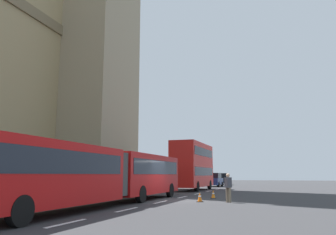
{
  "coord_description": "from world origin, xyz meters",
  "views": [
    {
      "loc": [
        -20.56,
        -6.98,
        1.62
      ],
      "look_at": [
        8.35,
        2.94,
        6.94
      ],
      "focal_mm": 35.15,
      "sensor_mm": 36.0,
      "label": 1
    }
  ],
  "objects_px": {
    "articulated_bus": "(106,172)",
    "pedestrian_near_cones": "(228,187)",
    "sedan_lead": "(214,180)",
    "traffic_cone_middle": "(213,194)",
    "traffic_cone_west": "(200,197)",
    "double_decker_bus": "(193,164)",
    "sedan_trailing": "(223,179)"
  },
  "relations": [
    {
      "from": "articulated_bus",
      "to": "traffic_cone_middle",
      "type": "relative_size",
      "value": 31.09
    },
    {
      "from": "articulated_bus",
      "to": "double_decker_bus",
      "type": "relative_size",
      "value": 1.97
    },
    {
      "from": "sedan_lead",
      "to": "traffic_cone_middle",
      "type": "height_order",
      "value": "sedan_lead"
    },
    {
      "from": "articulated_bus",
      "to": "pedestrian_near_cones",
      "type": "distance_m",
      "value": 7.26
    },
    {
      "from": "sedan_lead",
      "to": "pedestrian_near_cones",
      "type": "xyz_separation_m",
      "value": [
        -25.42,
        -5.8,
        -0.0
      ]
    },
    {
      "from": "traffic_cone_west",
      "to": "sedan_lead",
      "type": "bearing_deg",
      "value": 9.1
    },
    {
      "from": "double_decker_bus",
      "to": "pedestrian_near_cones",
      "type": "height_order",
      "value": "double_decker_bus"
    },
    {
      "from": "traffic_cone_middle",
      "to": "pedestrian_near_cones",
      "type": "bearing_deg",
      "value": -154.14
    },
    {
      "from": "traffic_cone_middle",
      "to": "articulated_bus",
      "type": "bearing_deg",
      "value": 149.43
    },
    {
      "from": "articulated_bus",
      "to": "traffic_cone_west",
      "type": "distance_m",
      "value": 5.98
    },
    {
      "from": "traffic_cone_west",
      "to": "double_decker_bus",
      "type": "bearing_deg",
      "value": 16.1
    },
    {
      "from": "pedestrian_near_cones",
      "to": "sedan_lead",
      "type": "bearing_deg",
      "value": 12.86
    },
    {
      "from": "traffic_cone_middle",
      "to": "sedan_lead",
      "type": "bearing_deg",
      "value": 10.83
    },
    {
      "from": "double_decker_bus",
      "to": "traffic_cone_middle",
      "type": "xyz_separation_m",
      "value": [
        -11.16,
        -4.34,
        -2.43
      ]
    },
    {
      "from": "articulated_bus",
      "to": "pedestrian_near_cones",
      "type": "relative_size",
      "value": 10.67
    },
    {
      "from": "sedan_lead",
      "to": "double_decker_bus",
      "type": "bearing_deg",
      "value": 179.52
    },
    {
      "from": "double_decker_bus",
      "to": "traffic_cone_middle",
      "type": "distance_m",
      "value": 12.22
    },
    {
      "from": "pedestrian_near_cones",
      "to": "double_decker_bus",
      "type": "bearing_deg",
      "value": 22.32
    },
    {
      "from": "traffic_cone_west",
      "to": "pedestrian_near_cones",
      "type": "distance_m",
      "value": 1.83
    },
    {
      "from": "double_decker_bus",
      "to": "traffic_cone_middle",
      "type": "bearing_deg",
      "value": -158.73
    },
    {
      "from": "articulated_bus",
      "to": "sedan_trailing",
      "type": "bearing_deg",
      "value": 0.28
    },
    {
      "from": "articulated_bus",
      "to": "sedan_trailing",
      "type": "xyz_separation_m",
      "value": [
        37.99,
        0.19,
        -0.83
      ]
    },
    {
      "from": "sedan_trailing",
      "to": "pedestrian_near_cones",
      "type": "relative_size",
      "value": 2.6
    },
    {
      "from": "double_decker_bus",
      "to": "pedestrian_near_cones",
      "type": "bearing_deg",
      "value": -157.68
    },
    {
      "from": "double_decker_bus",
      "to": "articulated_bus",
      "type": "bearing_deg",
      "value": -180.0
    },
    {
      "from": "articulated_bus",
      "to": "pedestrian_near_cones",
      "type": "xyz_separation_m",
      "value": [
        4.15,
        -5.9,
        -0.83
      ]
    },
    {
      "from": "sedan_lead",
      "to": "traffic_cone_middle",
      "type": "relative_size",
      "value": 7.59
    },
    {
      "from": "articulated_bus",
      "to": "traffic_cone_middle",
      "type": "distance_m",
      "value": 8.66
    },
    {
      "from": "pedestrian_near_cones",
      "to": "traffic_cone_middle",
      "type": "bearing_deg",
      "value": 25.86
    },
    {
      "from": "articulated_bus",
      "to": "traffic_cone_west",
      "type": "relative_size",
      "value": 31.09
    },
    {
      "from": "traffic_cone_west",
      "to": "pedestrian_near_cones",
      "type": "height_order",
      "value": "pedestrian_near_cones"
    },
    {
      "from": "articulated_bus",
      "to": "pedestrian_near_cones",
      "type": "bearing_deg",
      "value": -54.88
    }
  ]
}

